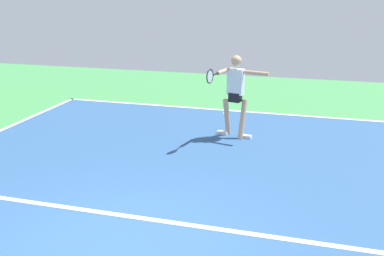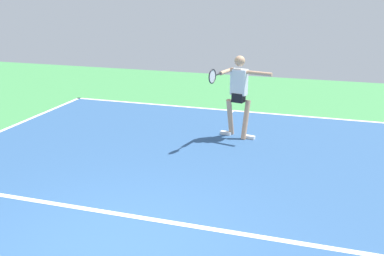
# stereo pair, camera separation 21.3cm
# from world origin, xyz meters

# --- Properties ---
(ground_plane) EXTENTS (23.96, 23.96, 0.00)m
(ground_plane) POSITION_xyz_m (0.00, 0.00, 0.00)
(ground_plane) COLOR #428E4C
(court_surface) EXTENTS (9.44, 13.96, 0.00)m
(court_surface) POSITION_xyz_m (0.00, 0.00, 0.00)
(court_surface) COLOR #2D5484
(court_surface) RESTS_ON ground_plane
(court_line_baseline_near) EXTENTS (9.44, 0.10, 0.01)m
(court_line_baseline_near) POSITION_xyz_m (0.00, -6.93, 0.00)
(court_line_baseline_near) COLOR white
(court_line_baseline_near) RESTS_ON ground_plane
(court_line_service) EXTENTS (7.08, 0.10, 0.01)m
(court_line_service) POSITION_xyz_m (0.00, -0.88, 0.00)
(court_line_service) COLOR white
(court_line_service) RESTS_ON ground_plane
(court_line_centre_mark) EXTENTS (0.10, 0.30, 0.01)m
(court_line_centre_mark) POSITION_xyz_m (0.00, -6.73, 0.00)
(court_line_centre_mark) COLOR white
(court_line_centre_mark) RESTS_ON ground_plane
(tennis_player) EXTENTS (1.12, 1.19, 1.79)m
(tennis_player) POSITION_xyz_m (-0.57, -4.81, 1.03)
(tennis_player) COLOR tan
(tennis_player) RESTS_ON ground_plane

